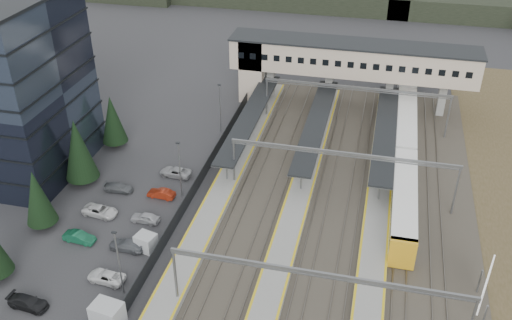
% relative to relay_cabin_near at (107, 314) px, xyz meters
% --- Properties ---
extents(ground, '(220.00, 220.00, 0.00)m').
position_rel_relay_cabin_near_xyz_m(ground, '(7.63, 12.21, -1.23)').
color(ground, '#2B2B2D').
rests_on(ground, ground).
extents(conifer_row, '(4.42, 49.82, 9.50)m').
position_rel_relay_cabin_near_xyz_m(conifer_row, '(-14.37, 8.34, 3.61)').
color(conifer_row, black).
rests_on(conifer_row, ground).
extents(car_park, '(10.63, 44.56, 1.26)m').
position_rel_relay_cabin_near_xyz_m(car_park, '(-5.45, 6.63, -0.63)').
color(car_park, '#A11F00').
rests_on(car_park, ground).
extents(lampposts, '(0.50, 53.25, 8.07)m').
position_rel_relay_cabin_near_xyz_m(lampposts, '(-0.37, 13.46, 3.11)').
color(lampposts, slate).
rests_on(lampposts, ground).
extents(fence, '(0.08, 90.00, 2.00)m').
position_rel_relay_cabin_near_xyz_m(fence, '(1.13, 17.21, -0.23)').
color(fence, '#26282B').
rests_on(fence, ground).
extents(relay_cabin_near, '(3.23, 2.58, 2.45)m').
position_rel_relay_cabin_near_xyz_m(relay_cabin_near, '(0.00, 0.00, 0.00)').
color(relay_cabin_near, '#A9ACAF').
rests_on(relay_cabin_near, ground).
extents(relay_cabin_far, '(2.56, 2.30, 2.00)m').
position_rel_relay_cabin_near_xyz_m(relay_cabin_far, '(-0.75, 11.27, -0.23)').
color(relay_cabin_far, '#A9ACAF').
rests_on(relay_cabin_far, ground).
extents(rail_corridor, '(34.00, 90.00, 0.92)m').
position_rel_relay_cabin_near_xyz_m(rail_corridor, '(16.97, 17.21, -0.94)').
color(rail_corridor, '#3D372F').
rests_on(rail_corridor, ground).
extents(canopies, '(23.10, 30.00, 3.28)m').
position_rel_relay_cabin_near_xyz_m(canopies, '(14.63, 39.21, 2.70)').
color(canopies, black).
rests_on(canopies, ground).
extents(footbridge, '(40.40, 6.40, 11.20)m').
position_rel_relay_cabin_near_xyz_m(footbridge, '(15.34, 54.21, 6.71)').
color(footbridge, '#C8B297').
rests_on(footbridge, ground).
extents(gantries, '(28.40, 62.28, 7.17)m').
position_rel_relay_cabin_near_xyz_m(gantries, '(19.63, 15.21, 4.77)').
color(gantries, slate).
rests_on(gantries, ground).
extents(train, '(2.92, 60.93, 3.67)m').
position_rel_relay_cabin_near_xyz_m(train, '(27.63, 44.56, 0.86)').
color(train, white).
rests_on(train, ground).
extents(billboard, '(1.81, 5.81, 5.10)m').
position_rel_relay_cabin_near_xyz_m(billboard, '(35.52, 10.13, 2.20)').
color(billboard, slate).
rests_on(billboard, ground).
extents(treeline_far, '(170.00, 19.00, 7.00)m').
position_rel_relay_cabin_near_xyz_m(treeline_far, '(31.44, 104.49, 1.72)').
color(treeline_far, black).
rests_on(treeline_far, ground).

